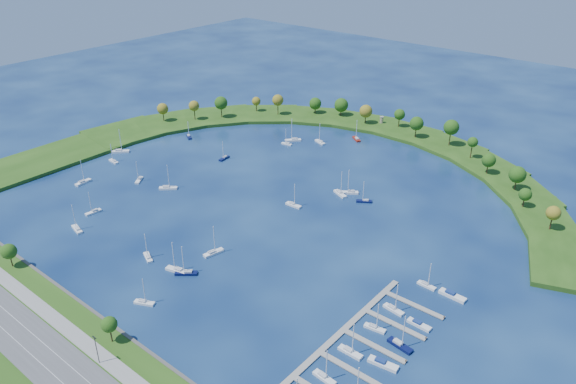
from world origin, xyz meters
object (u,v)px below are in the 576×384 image
Objects in this scene: docked_boat_10 at (427,285)px; moored_boat_2 at (213,252)px; moored_boat_17 at (77,229)px; moored_boat_0 at (293,204)px; docked_boat_9 at (419,324)px; docked_boat_4 at (350,351)px; dock_system at (351,351)px; moored_boat_13 at (364,200)px; moored_boat_6 at (320,142)px; moored_boat_12 at (120,151)px; docked_boat_2 at (324,377)px; docked_boat_8 at (394,309)px; moored_boat_11 at (356,138)px; moored_boat_9 at (139,179)px; moored_boat_21 at (148,257)px; moored_boat_3 at (93,211)px; moored_boat_20 at (189,136)px; harbor_tower at (382,120)px; moored_boat_5 at (168,187)px; moored_boat_7 at (340,193)px; moored_boat_14 at (144,302)px; moored_boat_19 at (224,158)px; moored_boat_18 at (186,272)px; moored_boat_10 at (293,140)px; moored_boat_1 at (287,143)px; moored_boat_4 at (350,192)px; moored_boat_15 at (83,182)px; moored_boat_8 at (114,161)px; docked_boat_6 at (375,327)px; docked_boat_7 at (400,344)px; moored_boat_16 at (177,269)px; docked_boat_5 at (383,363)px; docked_boat_11 at (452,295)px.

moored_boat_2 is at bearing -152.11° from docked_boat_10.
moored_boat_17 is at bearing 125.18° from moored_boat_2.
docked_boat_9 is at bearing -26.87° from moored_boat_0.
moored_boat_17 is at bearing -130.11° from moored_boat_0.
moored_boat_17 is 1.00× the size of docked_boat_4.
moored_boat_13 is at bearing 120.24° from dock_system.
moored_boat_6 is at bearing -85.43° from moored_boat_17.
docked_boat_2 is at bearing -64.39° from moored_boat_12.
moored_boat_0 reaches higher than docked_boat_8.
moored_boat_11 is 1.07× the size of docked_boat_8.
moored_boat_21 is at bearing 20.24° from moored_boat_9.
moored_boat_3 is 97.52m from moored_boat_20.
docked_boat_10 is (100.80, -135.31, -3.32)m from harbor_tower.
moored_boat_5 is at bearing -103.60° from harbor_tower.
moored_boat_2 is 83.95m from docked_boat_10.
moored_boat_7 is 1.18× the size of moored_boat_14.
moored_boat_6 reaches higher than moored_boat_19.
moored_boat_18 is (25.64, -156.46, 0.00)m from moored_boat_11.
moored_boat_10 is at bearing 128.29° from moored_boat_9.
moored_boat_3 reaches higher than docked_boat_10.
moored_boat_1 is 0.89× the size of moored_boat_13.
moored_boat_4 is (12.62, 79.11, 0.00)m from moored_boat_2.
moored_boat_11 is at bearing -34.41° from moored_boat_15.
docked_boat_2 is (64.06, -100.36, -0.04)m from moored_boat_7.
docked_boat_4 is at bearing 4.59° from moored_boat_20.
moored_boat_8 is at bearing -34.02° from moored_boat_17.
moored_boat_15 is 101.66m from moored_boat_18.
moored_boat_7 is at bearing 61.38° from moored_boat_14.
moored_boat_1 is at bearing 60.33° from moored_boat_20.
moored_boat_12 is (-79.35, -84.09, 0.07)m from moored_boat_6.
moored_boat_20 is (12.73, 40.23, -0.11)m from moored_boat_12.
docked_boat_6 is at bearing 95.15° from docked_boat_2.
moored_boat_15 is 0.99× the size of docked_boat_7.
moored_boat_9 is 0.91× the size of moored_boat_11.
moored_boat_18 is at bearing -157.42° from docked_boat_9.
moored_boat_6 is 143.25m from docked_boat_10.
moored_boat_21 is at bearing -9.17° from moored_boat_16.
moored_boat_6 is 184.82m from docked_boat_2.
docked_boat_5 is 44.85m from docked_boat_11.
docked_boat_10 is (66.47, -39.95, -0.06)m from moored_boat_7.
dock_system is 47.89m from docked_boat_11.
moored_boat_17 is at bearing -173.88° from dock_system.
moored_boat_8 is at bearing 168.04° from dock_system.
moored_boat_20 is at bearing 153.33° from dock_system.
docked_boat_7 is (135.88, -113.27, -0.04)m from moored_boat_10.
moored_boat_5 reaches higher than moored_boat_15.
docked_boat_7 is (82.17, 17.34, 0.01)m from moored_boat_18.
docked_boat_11 is (150.55, -33.94, -0.14)m from moored_boat_19.
dock_system is 171.90m from moored_boat_15.
moored_boat_18 is 78.32m from docked_boat_8.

